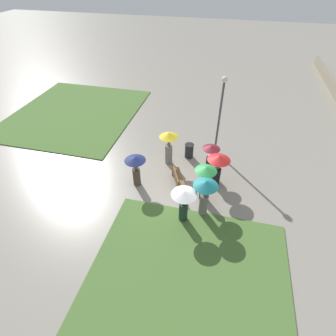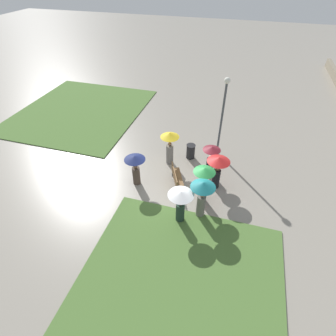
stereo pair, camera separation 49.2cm
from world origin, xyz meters
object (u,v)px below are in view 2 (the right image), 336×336
(trash_bin, at_px, (191,151))
(crowd_person_yellow, at_px, (170,143))
(crowd_person_red, at_px, (218,166))
(crowd_person_navy, at_px, (135,165))
(crowd_person_white, at_px, (181,201))
(crowd_person_teal, at_px, (202,193))
(crowd_person_green, at_px, (204,179))
(lamp_post, at_px, (223,108))
(park_bench, at_px, (176,178))
(crowd_person_maroon, at_px, (211,157))

(trash_bin, distance_m, crowd_person_yellow, 1.60)
(trash_bin, xyz_separation_m, crowd_person_red, (-2.05, -1.74, 0.89))
(crowd_person_red, bearing_deg, crowd_person_navy, -148.69)
(trash_bin, bearing_deg, crowd_person_white, -173.20)
(crowd_person_white, bearing_deg, crowd_person_teal, 33.24)
(crowd_person_yellow, xyz_separation_m, crowd_person_white, (-3.85, -1.58, -0.14))
(crowd_person_green, bearing_deg, crowd_person_red, -122.75)
(lamp_post, height_order, trash_bin, lamp_post)
(park_bench, distance_m, crowd_person_maroon, 2.06)
(crowd_person_green, bearing_deg, crowd_person_maroon, -99.58)
(park_bench, height_order, crowd_person_green, crowd_person_green)
(crowd_person_teal, height_order, crowd_person_red, crowd_person_teal)
(lamp_post, distance_m, crowd_person_green, 4.39)
(trash_bin, xyz_separation_m, crowd_person_teal, (-4.13, -1.36, 0.98))
(crowd_person_navy, height_order, crowd_person_white, crowd_person_white)
(crowd_person_green, relative_size, crowd_person_maroon, 1.09)
(park_bench, xyz_separation_m, lamp_post, (3.40, -1.61, 2.45))
(crowd_person_red, relative_size, crowd_person_white, 1.06)
(crowd_person_teal, bearing_deg, crowd_person_navy, 9.83)
(lamp_post, relative_size, trash_bin, 5.28)
(lamp_post, xyz_separation_m, crowd_person_yellow, (-1.75, 2.44, -1.56))
(crowd_person_teal, height_order, crowd_person_green, crowd_person_teal)
(trash_bin, distance_m, crowd_person_navy, 3.73)
(lamp_post, xyz_separation_m, crowd_person_teal, (-5.05, 0.06, -1.50))
(trash_bin, relative_size, crowd_person_yellow, 0.43)
(trash_bin, relative_size, crowd_person_teal, 0.43)
(crowd_person_teal, distance_m, crowd_person_maroon, 2.95)
(trash_bin, bearing_deg, crowd_person_red, -139.67)
(lamp_post, relative_size, crowd_person_white, 2.58)
(park_bench, relative_size, crowd_person_navy, 0.95)
(trash_bin, distance_m, crowd_person_white, 4.77)
(park_bench, xyz_separation_m, crowd_person_green, (-0.69, -1.44, 0.84))
(park_bench, relative_size, trash_bin, 1.93)
(crowd_person_yellow, bearing_deg, crowd_person_maroon, 4.77)
(crowd_person_teal, bearing_deg, trash_bin, -43.23)
(trash_bin, relative_size, crowd_person_maroon, 0.48)
(trash_bin, bearing_deg, lamp_post, -56.95)
(crowd_person_yellow, bearing_deg, crowd_person_red, -10.00)
(lamp_post, bearing_deg, crowd_person_red, -173.89)
(crowd_person_teal, distance_m, crowd_person_white, 0.99)
(crowd_person_teal, distance_m, crowd_person_green, 0.98)
(crowd_person_green, xyz_separation_m, crowd_person_white, (-1.51, 0.69, -0.09))
(park_bench, relative_size, crowd_person_teal, 0.82)
(crowd_person_yellow, relative_size, crowd_person_red, 1.07)
(lamp_post, relative_size, crowd_person_navy, 2.61)
(park_bench, distance_m, crowd_person_red, 2.16)
(crowd_person_teal, bearing_deg, crowd_person_green, -54.80)
(park_bench, bearing_deg, crowd_person_red, -102.01)
(trash_bin, height_order, crowd_person_white, crowd_person_white)
(crowd_person_green, bearing_deg, crowd_person_navy, -12.43)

